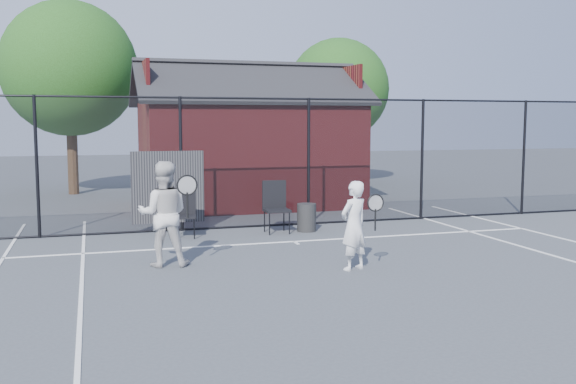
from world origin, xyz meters
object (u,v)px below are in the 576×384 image
object	(u,v)px
player_front	(354,225)
chair_right	(277,208)
player_back	(163,214)
clubhouse	(248,150)
waste_bin	(307,218)
chair_left	(184,214)

from	to	relation	value
player_front	chair_right	bearing A→B (deg)	93.58
player_back	chair_right	distance (m)	3.74
clubhouse	waste_bin	distance (m)	5.05
player_back	chair_left	distance (m)	2.68
chair_right	waste_bin	world-z (taller)	chair_right
chair_right	waste_bin	distance (m)	0.74
clubhouse	waste_bin	world-z (taller)	clubhouse
clubhouse	chair_right	bearing A→B (deg)	-96.32
chair_right	waste_bin	bearing A→B (deg)	2.35
waste_bin	player_back	bearing A→B (deg)	-143.32
player_back	clubhouse	bearing A→B (deg)	66.25
player_front	player_back	xyz separation A→B (m)	(-2.96, 1.23, 0.15)
player_back	waste_bin	world-z (taller)	player_back
player_front	clubhouse	bearing A→B (deg)	87.97
chair_left	chair_right	bearing A→B (deg)	7.50
player_back	player_front	bearing A→B (deg)	-22.51
chair_left	waste_bin	world-z (taller)	chair_left
player_back	waste_bin	distance (m)	4.31
clubhouse	waste_bin	xyz separation A→B (m)	(0.16, -4.88, -1.30)
clubhouse	player_front	size ratio (longest dim) A/B	4.39
chair_left	player_front	bearing A→B (deg)	-51.14
chair_left	chair_right	distance (m)	2.03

